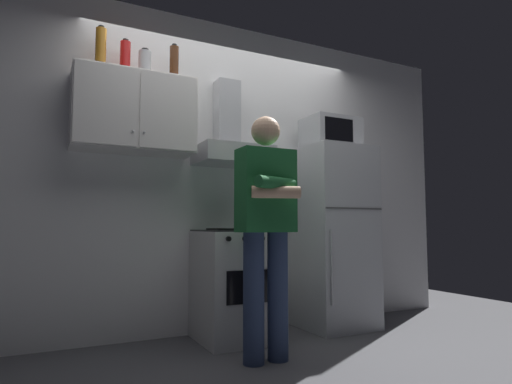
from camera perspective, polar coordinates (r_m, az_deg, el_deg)
name	(u,v)px	position (r m, az deg, el deg)	size (l,w,h in m)	color
ground_plane	(256,347)	(3.37, 0.00, -19.90)	(7.00, 7.00, 0.00)	#4C4C51
back_wall_tiled	(226,174)	(3.82, -4.00, 2.34)	(4.80, 0.10, 2.70)	white
upper_cabinet	(134,113)	(3.45, -15.86, 10.05)	(0.90, 0.37, 0.60)	white
stove_oven	(236,284)	(3.48, -2.62, -12.12)	(0.60, 0.62, 0.87)	white
range_hood	(231,142)	(3.64, -3.36, 6.64)	(0.60, 0.44, 0.75)	#B7BABF
refrigerator	(333,236)	(3.93, 10.23, -5.82)	(0.60, 0.62, 1.60)	silver
microwave	(331,134)	(4.04, 9.88, 7.63)	(0.48, 0.37, 0.28)	#B7BABF
person_standing	(266,225)	(2.89, 1.37, -4.35)	(0.38, 0.33, 1.64)	navy
cooking_pot	(258,221)	(3.40, 0.24, -3.94)	(0.28, 0.18, 0.11)	#B7BABF
bottle_rum_dark	(174,63)	(3.65, -10.83, 16.44)	(0.07, 0.07, 0.30)	#47230F
bottle_liquor_amber	(101,49)	(3.56, -19.94, 17.49)	(0.08, 0.08, 0.33)	#B7721E
bottle_canister_steel	(145,63)	(3.57, -14.57, 16.23)	(0.10, 0.10, 0.21)	#B2B5BA
bottle_soda_red	(125,58)	(3.60, -17.00, 16.69)	(0.08, 0.08, 0.28)	red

